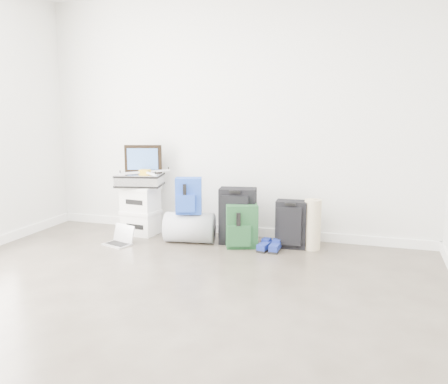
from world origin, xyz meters
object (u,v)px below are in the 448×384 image
(duffel_bag, at_px, (190,228))
(carry_on, at_px, (291,224))
(briefcase, at_px, (140,180))
(laptop, at_px, (120,240))
(large_suitcase, at_px, (237,216))
(boxes_stack, at_px, (141,210))

(duffel_bag, distance_m, carry_on, 1.10)
(carry_on, bearing_deg, duffel_bag, -175.94)
(briefcase, height_order, laptop, briefcase)
(briefcase, height_order, carry_on, briefcase)
(briefcase, xyz_separation_m, large_suitcase, (1.18, -0.04, -0.33))
(carry_on, bearing_deg, briefcase, 176.53)
(large_suitcase, relative_size, laptop, 1.79)
(duffel_bag, bearing_deg, laptop, -164.51)
(boxes_stack, height_order, carry_on, boxes_stack)
(briefcase, xyz_separation_m, duffel_bag, (0.67, -0.15, -0.47))
(boxes_stack, bearing_deg, briefcase, -173.89)
(briefcase, xyz_separation_m, carry_on, (1.76, -0.02, -0.39))
(duffel_bag, xyz_separation_m, large_suitcase, (0.51, 0.11, 0.14))
(boxes_stack, bearing_deg, carry_on, 5.42)
(duffel_bag, bearing_deg, carry_on, -1.18)
(boxes_stack, xyz_separation_m, briefcase, (-0.00, 0.00, 0.35))
(boxes_stack, xyz_separation_m, large_suitcase, (1.18, -0.04, 0.02))
(large_suitcase, height_order, carry_on, large_suitcase)
(briefcase, relative_size, large_suitcase, 0.82)
(large_suitcase, xyz_separation_m, laptop, (-1.20, -0.41, -0.25))
(briefcase, relative_size, carry_on, 0.99)
(boxes_stack, relative_size, laptop, 1.67)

